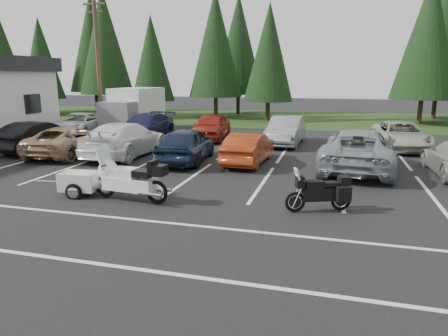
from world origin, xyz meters
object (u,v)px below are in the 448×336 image
(car_far_0, at_px, (79,124))
(car_far_3, at_px, (286,131))
(car_far_4, at_px, (401,135))
(touring_motorcycle, at_px, (130,175))
(box_truck, at_px, (131,110))
(car_near_2, at_px, (69,141))
(car_near_5, at_px, (249,148))
(cargo_trailer, at_px, (80,184))
(car_near_1, at_px, (39,136))
(car_far_2, at_px, (211,127))
(car_near_3, at_px, (126,139))
(utility_pole, at_px, (98,61))
(car_near_4, at_px, (186,144))
(adventure_motorcycle, at_px, (319,189))
(car_far_1, at_px, (146,126))
(car_near_6, at_px, (358,150))

(car_far_0, height_order, car_far_3, car_far_3)
(car_far_4, height_order, touring_motorcycle, touring_motorcycle)
(box_truck, height_order, car_far_3, box_truck)
(car_near_2, xyz_separation_m, car_far_0, (-3.63, 6.02, 0.01))
(car_near_5, relative_size, cargo_trailer, 2.47)
(car_near_1, height_order, car_far_0, car_near_1)
(box_truck, bearing_deg, touring_motorcycle, -62.09)
(box_truck, distance_m, car_far_2, 6.91)
(car_near_3, distance_m, car_near_5, 5.94)
(car_far_4, bearing_deg, touring_motorcycle, -132.80)
(car_near_5, distance_m, car_far_2, 7.01)
(car_near_2, bearing_deg, utility_pole, -72.62)
(car_near_1, relative_size, car_far_4, 0.90)
(car_near_2, xyz_separation_m, car_near_4, (5.94, 0.00, 0.08))
(car_near_3, xyz_separation_m, adventure_motorcycle, (9.11, -5.81, -0.16))
(car_near_2, xyz_separation_m, car_far_2, (5.10, 6.42, 0.08))
(touring_motorcycle, relative_size, adventure_motorcycle, 1.35)
(car_near_5, relative_size, touring_motorcycle, 1.44)
(car_far_0, bearing_deg, car_near_3, -46.86)
(touring_motorcycle, distance_m, adventure_motorcycle, 5.54)
(car_far_0, bearing_deg, car_far_1, -3.56)
(car_near_2, bearing_deg, car_near_3, -174.30)
(utility_pole, height_order, car_near_5, utility_pole)
(car_near_6, bearing_deg, car_far_3, -51.96)
(car_near_2, bearing_deg, car_near_4, 175.12)
(car_near_5, xyz_separation_m, car_far_2, (-3.56, 6.04, 0.10))
(car_near_3, height_order, car_far_4, car_near_3)
(car_near_2, distance_m, car_far_1, 6.28)
(car_near_5, relative_size, car_far_0, 0.80)
(adventure_motorcycle, bearing_deg, car_near_6, 55.06)
(car_near_5, relative_size, car_near_6, 0.69)
(car_far_2, relative_size, touring_motorcycle, 1.61)
(car_far_0, xyz_separation_m, car_far_4, (19.13, 0.00, -0.00))
(car_far_1, relative_size, cargo_trailer, 3.05)
(car_near_6, height_order, adventure_motorcycle, car_near_6)
(car_near_3, distance_m, car_far_2, 6.37)
(box_truck, relative_size, car_far_4, 1.11)
(car_near_2, height_order, car_near_5, car_near_2)
(car_near_5, relative_size, car_far_1, 0.81)
(car_far_0, bearing_deg, car_far_3, -6.78)
(adventure_motorcycle, bearing_deg, car_far_2, 97.80)
(car_near_1, distance_m, touring_motorcycle, 10.55)
(car_near_1, xyz_separation_m, car_near_5, (10.81, -0.16, -0.08))
(car_near_1, distance_m, adventure_motorcycle, 15.15)
(car_near_2, relative_size, car_near_6, 0.84)
(car_far_2, bearing_deg, car_far_0, 178.35)
(car_near_6, relative_size, car_far_1, 1.17)
(adventure_motorcycle, bearing_deg, car_far_0, 121.74)
(car_far_1, distance_m, car_far_3, 8.67)
(car_far_3, xyz_separation_m, touring_motorcycle, (-3.30, -11.59, 0.01))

